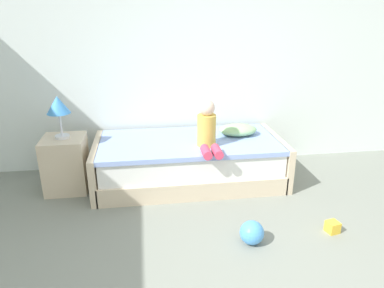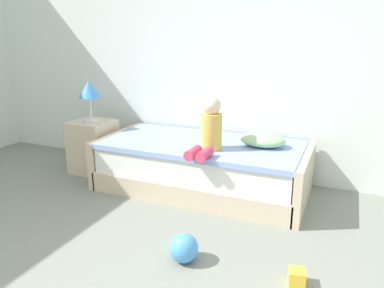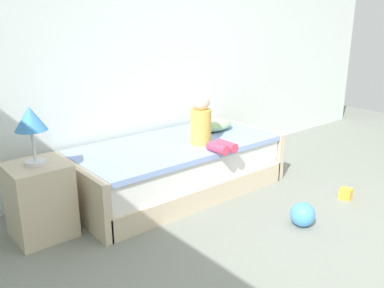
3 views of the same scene
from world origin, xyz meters
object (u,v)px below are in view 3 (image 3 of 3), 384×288
child_figure (204,124)px  toy_ball (303,214)px  table_lamp (30,122)px  pillow (214,125)px  bed (176,167)px  toy_block (346,194)px  nightstand (40,200)px

child_figure → toy_ball: child_figure is taller
table_lamp → child_figure: (1.52, -0.22, -0.23)m
pillow → toy_ball: bearing=-99.2°
pillow → bed: bearing=-170.4°
table_lamp → toy_ball: (1.72, -1.24, -0.83)m
toy_ball → toy_block: bearing=4.1°
child_figure → table_lamp: bearing=171.8°
bed → toy_block: (1.14, -1.19, -0.19)m
nightstand → child_figure: size_ratio=1.18×
toy_block → nightstand: bearing=154.5°
nightstand → toy_block: nightstand is taller
child_figure → pillow: (0.42, 0.33, -0.14)m
table_lamp → pillow: table_lamp is taller
bed → table_lamp: bearing=-179.6°
pillow → toy_block: 1.50m
pillow → toy_ball: pillow is taller
pillow → toy_block: size_ratio=4.27×
bed → nightstand: 1.35m
bed → pillow: 0.68m
child_figure → pillow: size_ratio=1.16×
nightstand → toy_ball: bearing=-35.8°
nightstand → toy_block: size_ratio=5.83×
bed → pillow: (0.59, 0.10, 0.32)m
bed → toy_block: 1.66m
nightstand → child_figure: (1.52, -0.22, 0.40)m
child_figure → toy_ball: size_ratio=2.46×
table_lamp → toy_block: 2.89m
table_lamp → child_figure: table_lamp is taller
toy_block → table_lamp: bearing=154.5°
child_figure → toy_ball: 1.20m
pillow → child_figure: bearing=-142.2°
nightstand → child_figure: child_figure is taller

